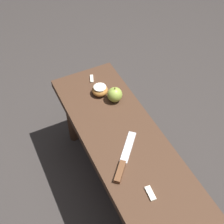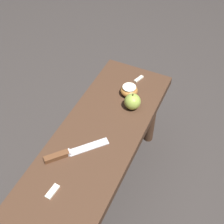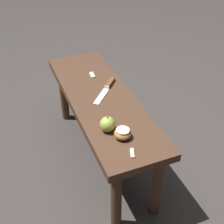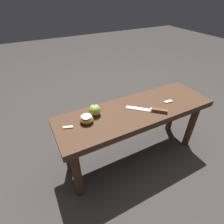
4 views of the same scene
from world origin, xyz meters
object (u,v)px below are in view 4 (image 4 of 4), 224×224
Objects in this scene: knife at (153,110)px; apple_whole at (95,110)px; apple_cut at (87,119)px; wooden_bench at (136,118)px.

apple_whole reaches higher than knife.
wooden_bench is at bearing -3.68° from apple_cut.
apple_cut is at bearing -147.48° from apple_whole.
apple_cut reaches higher than knife.
wooden_bench is 0.13m from knife.
knife reaches higher than wooden_bench.
knife is at bearing -21.28° from apple_whole.
apple_whole is 0.08m from apple_cut.
knife is 0.36m from apple_whole.
knife is 0.41m from apple_cut.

